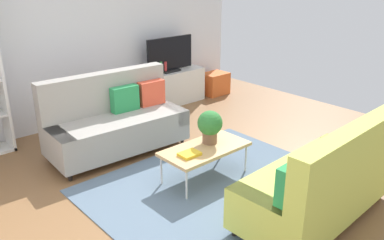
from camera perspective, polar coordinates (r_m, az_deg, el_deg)
ground_plane at (r=5.10m, az=0.60°, el=-8.16°), size 7.68×7.68×0.00m
wall_far at (r=6.86m, az=-15.63°, el=11.60°), size 6.40×0.12×2.90m
area_rug at (r=4.94m, az=2.99°, el=-9.14°), size 2.90×2.20×0.01m
couch_beige at (r=5.74m, az=-10.75°, el=-0.17°), size 1.94×0.94×1.10m
couch_green at (r=4.32m, az=17.95°, el=-8.26°), size 1.93×0.90×1.10m
coffee_table at (r=4.92m, az=1.85°, el=-4.17°), size 1.10×0.56×0.42m
tv_console at (r=7.65m, az=-3.14°, el=4.56°), size 1.40×0.44×0.64m
tv at (r=7.48m, az=-3.14°, el=9.17°), size 1.00×0.20×0.64m
storage_trunk at (r=8.31m, az=3.25°, el=5.18°), size 0.52×0.40×0.44m
potted_plant at (r=4.94m, az=2.56°, el=-0.72°), size 0.31×0.31×0.42m
table_book_0 at (r=4.69m, az=-0.35°, el=-4.85°), size 0.24×0.18×0.04m
vase_0 at (r=7.25m, az=-7.06°, el=6.90°), size 0.12×0.12×0.19m
vase_1 at (r=7.35m, az=-5.91°, el=7.16°), size 0.11×0.11×0.20m
bottle_0 at (r=7.37m, az=-4.44°, el=7.38°), size 0.05×0.05×0.23m
bottle_1 at (r=7.43m, az=-3.79°, el=7.46°), size 0.06×0.06×0.21m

